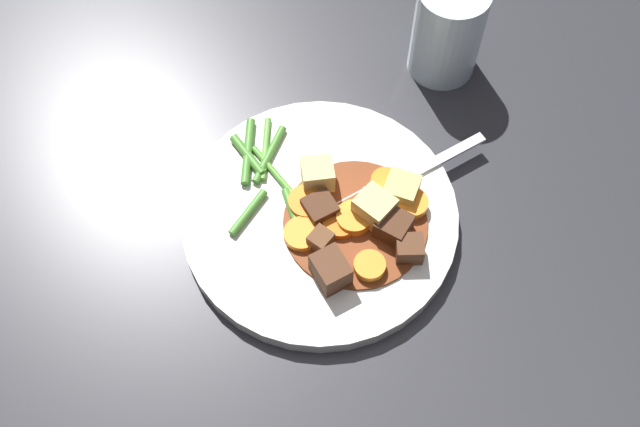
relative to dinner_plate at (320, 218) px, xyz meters
name	(u,v)px	position (x,y,z in m)	size (l,w,h in m)	color
ground_plane	(320,222)	(0.00, 0.00, -0.01)	(3.00, 3.00, 0.00)	#2D2D33
dinner_plate	(320,218)	(0.00, 0.00, 0.00)	(0.26, 0.26, 0.02)	white
stew_sauce	(355,223)	(0.03, 0.01, 0.01)	(0.13, 0.13, 0.00)	brown
carrot_slice_0	(412,204)	(0.07, 0.05, 0.01)	(0.03, 0.03, 0.01)	orange
carrot_slice_1	(337,226)	(0.02, 0.00, 0.01)	(0.03, 0.03, 0.01)	orange
carrot_slice_2	(386,182)	(0.03, 0.06, 0.01)	(0.03, 0.03, 0.01)	orange
carrot_slice_3	(354,219)	(0.03, 0.01, 0.02)	(0.03, 0.03, 0.01)	orange
carrot_slice_4	(305,206)	(-0.01, 0.00, 0.01)	(0.03, 0.03, 0.01)	orange
carrot_slice_5	(301,234)	(0.00, -0.03, 0.01)	(0.03, 0.03, 0.01)	orange
carrot_slice_6	(369,267)	(0.07, -0.02, 0.01)	(0.03, 0.03, 0.01)	orange
potato_chunk_0	(401,190)	(0.05, 0.06, 0.02)	(0.03, 0.03, 0.02)	#DBBC6B
potato_chunk_1	(374,209)	(0.04, 0.02, 0.02)	(0.03, 0.03, 0.03)	#E5CC7A
potato_chunk_2	(318,175)	(-0.02, 0.03, 0.02)	(0.03, 0.03, 0.03)	#E5CC7A
meat_chunk_0	(321,241)	(0.02, -0.03, 0.02)	(0.02, 0.02, 0.02)	brown
meat_chunk_1	(322,206)	(0.00, 0.00, 0.02)	(0.03, 0.03, 0.02)	#4C2B19
meat_chunk_2	(331,270)	(0.04, -0.05, 0.02)	(0.03, 0.03, 0.03)	#56331E
meat_chunk_3	(393,227)	(0.07, 0.02, 0.02)	(0.03, 0.03, 0.02)	#4C2B19
meat_chunk_4	(409,249)	(0.09, 0.01, 0.02)	(0.02, 0.02, 0.02)	#56331E
green_bean_0	(248,212)	(-0.05, -0.04, 0.01)	(0.01, 0.01, 0.05)	#4C8E33
green_bean_1	(273,171)	(-0.06, 0.01, 0.01)	(0.01, 0.01, 0.07)	#599E38
green_bean_2	(265,149)	(-0.08, 0.03, 0.01)	(0.01, 0.01, 0.07)	#66AD42
green_bean_3	(248,155)	(-0.09, 0.01, 0.01)	(0.01, 0.01, 0.05)	#4C8E33
green_bean_4	(269,154)	(-0.08, 0.02, 0.01)	(0.01, 0.01, 0.07)	#4C8E33
green_bean_5	(295,217)	(-0.02, -0.02, 0.01)	(0.01, 0.01, 0.06)	#4C8E33
green_bean_6	(248,152)	(-0.09, 0.02, 0.01)	(0.01, 0.01, 0.07)	#4C8E33
fork	(403,179)	(0.05, 0.07, 0.01)	(0.09, 0.17, 0.00)	silver
water_glass	(450,31)	(0.00, 0.23, 0.04)	(0.07, 0.07, 0.11)	silver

